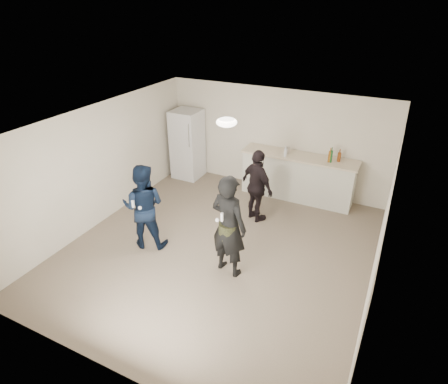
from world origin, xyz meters
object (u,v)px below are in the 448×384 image
at_px(man, 144,207).
at_px(counter, 297,178).
at_px(spectator, 257,186).
at_px(fridge, 188,144).
at_px(woman, 229,226).
at_px(shaker, 288,150).

bearing_deg(man, counter, -143.20).
bearing_deg(man, spectator, -151.07).
bearing_deg(fridge, man, -73.77).
bearing_deg(man, fridge, -93.62).
height_order(fridge, spectator, fridge).
bearing_deg(man, woman, 159.53).
bearing_deg(shaker, woman, -89.99).
relative_size(shaker, spectator, 0.11).
distance_m(counter, fridge, 2.99).
xyz_separation_m(counter, shaker, (-0.29, 0.02, 0.65)).
bearing_deg(woman, spectator, -71.92).
bearing_deg(spectator, shaker, -67.32).
bearing_deg(woman, fridge, -37.51).
height_order(counter, fridge, fridge).
xyz_separation_m(counter, fridge, (-2.97, -0.07, 0.38)).
distance_m(woman, spectator, 1.83).
relative_size(counter, fridge, 1.44).
relative_size(counter, woman, 1.39).
distance_m(fridge, woman, 4.09).
relative_size(fridge, spectator, 1.12).
distance_m(fridge, man, 3.21).
height_order(shaker, spectator, spectator).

